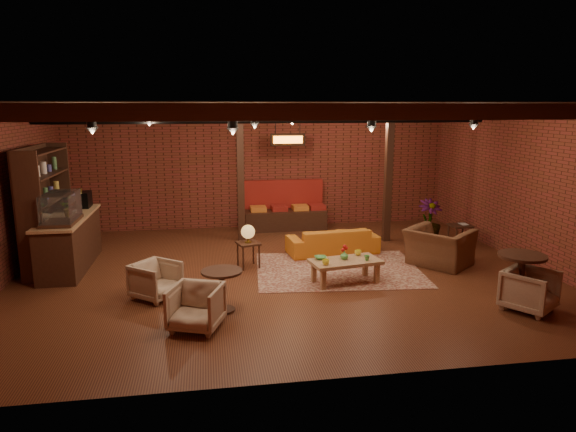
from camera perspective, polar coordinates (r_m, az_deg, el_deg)
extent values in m
plane|color=#38180E|center=(9.98, -0.63, -6.30)|extent=(10.00, 10.00, 0.00)
cube|color=black|center=(9.46, -0.67, 12.41)|extent=(10.00, 8.00, 0.02)
cube|color=brown|center=(13.52, -3.15, 5.52)|extent=(10.00, 0.02, 3.20)
cube|color=brown|center=(5.75, 5.23, -3.59)|extent=(10.00, 0.02, 3.20)
cube|color=brown|center=(11.44, 25.01, 3.19)|extent=(0.02, 8.00, 3.20)
cylinder|color=black|center=(11.05, -1.91, 10.55)|extent=(9.60, 0.12, 0.12)
cube|color=black|center=(12.09, -5.30, 4.70)|extent=(0.16, 0.16, 3.20)
cube|color=black|center=(12.21, 11.09, 4.59)|extent=(0.16, 0.16, 3.20)
imported|color=#337F33|center=(11.05, -22.61, 1.11)|extent=(0.35, 0.39, 0.30)
cube|color=orange|center=(12.65, -0.03, 8.49)|extent=(0.86, 0.06, 0.30)
cube|color=maroon|center=(10.19, 5.58, -5.93)|extent=(3.36, 2.68, 0.01)
imported|color=#C1681A|center=(11.21, 4.97, -2.75)|extent=(2.02, 0.96, 0.57)
cube|color=olive|center=(9.35, 6.40, -5.06)|extent=(1.35, 0.84, 0.06)
cube|color=olive|center=(9.02, 3.95, -7.11)|extent=(0.08, 0.08, 0.37)
cube|color=olive|center=(9.46, 9.83, -6.33)|extent=(0.08, 0.08, 0.37)
cube|color=olive|center=(9.40, 2.88, -6.28)|extent=(0.08, 0.08, 0.37)
cube|color=olive|center=(9.83, 8.58, -5.58)|extent=(0.08, 0.08, 0.37)
imported|color=yellow|center=(9.01, 4.21, -5.14)|extent=(0.15, 0.15, 0.10)
imported|color=#4C9A46|center=(9.35, 8.76, -4.62)|extent=(0.12, 0.12, 0.09)
imported|color=yellow|center=(9.65, 7.78, -4.05)|extent=(0.15, 0.15, 0.10)
imported|color=#4C9A46|center=(9.35, 3.63, -4.64)|extent=(0.25, 0.25, 0.05)
imported|color=#4C9A46|center=(9.37, 6.28, -4.44)|extent=(0.14, 0.14, 0.12)
sphere|color=red|center=(9.33, 6.30, -3.62)|extent=(0.10, 0.10, 0.10)
cube|color=black|center=(10.19, -4.44, -3.04)|extent=(0.51, 0.51, 0.04)
cylinder|color=black|center=(10.26, -4.42, -4.42)|extent=(0.04, 0.04, 0.47)
cylinder|color=olive|center=(10.18, -4.45, -2.88)|extent=(0.14, 0.14, 0.02)
cylinder|color=olive|center=(10.17, -4.45, -2.51)|extent=(0.04, 0.04, 0.20)
sphere|color=orange|center=(10.13, -4.47, -1.75)|extent=(0.28, 0.28, 0.28)
cylinder|color=black|center=(8.04, -7.38, -6.13)|extent=(0.64, 0.64, 0.04)
cylinder|color=black|center=(8.14, -7.32, -8.27)|extent=(0.09, 0.09, 0.62)
cylinder|color=black|center=(8.26, -7.26, -10.30)|extent=(0.38, 0.38, 0.04)
imported|color=beige|center=(8.87, -14.48, -6.75)|extent=(0.90, 0.91, 0.69)
imported|color=beige|center=(7.58, -10.20, -9.71)|extent=(0.88, 0.85, 0.72)
imported|color=brown|center=(10.72, 16.48, -2.67)|extent=(1.31, 1.38, 1.01)
cube|color=black|center=(12.35, 18.58, -1.02)|extent=(0.47, 0.47, 0.04)
cylinder|color=black|center=(12.40, 18.50, -2.15)|extent=(0.04, 0.04, 0.46)
imported|color=black|center=(12.34, 18.59, -0.88)|extent=(0.18, 0.23, 0.02)
cylinder|color=black|center=(8.92, 24.61, -4.05)|extent=(0.74, 0.74, 0.05)
cylinder|color=black|center=(9.03, 24.37, -6.57)|extent=(0.11, 0.11, 0.80)
cylinder|color=black|center=(9.16, 24.15, -8.96)|extent=(0.44, 0.44, 0.05)
imported|color=beige|center=(8.94, 25.30, -7.27)|extent=(0.96, 0.95, 0.73)
imported|color=#4C7F4C|center=(12.35, 15.66, 4.06)|extent=(1.87, 1.87, 3.03)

